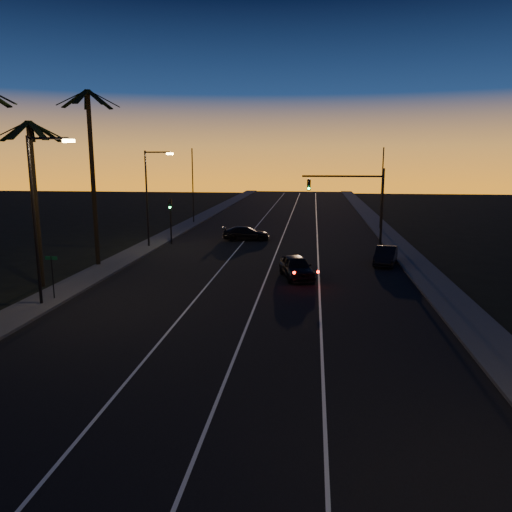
# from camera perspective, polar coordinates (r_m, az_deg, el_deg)

# --- Properties ---
(road) EXTENTS (20.00, 170.00, 0.01)m
(road) POSITION_cam_1_polar(r_m,az_deg,el_deg) (35.55, 0.71, -1.64)
(road) COLOR black
(road) RESTS_ON ground
(sidewalk_left) EXTENTS (2.40, 170.00, 0.16)m
(sidewalk_left) POSITION_cam_1_polar(r_m,az_deg,el_deg) (38.29, -16.21, -1.04)
(sidewalk_left) COLOR #3E3E3B
(sidewalk_left) RESTS_ON ground
(sidewalk_right) EXTENTS (2.40, 170.00, 0.16)m
(sidewalk_right) POSITION_cam_1_polar(r_m,az_deg,el_deg) (36.19, 18.65, -1.89)
(sidewalk_right) COLOR #3E3E3B
(sidewalk_right) RESTS_ON ground
(lane_stripe_left) EXTENTS (0.12, 160.00, 0.01)m
(lane_stripe_left) POSITION_cam_1_polar(r_m,az_deg,el_deg) (35.96, -4.05, -1.50)
(lane_stripe_left) COLOR silver
(lane_stripe_left) RESTS_ON road
(lane_stripe_mid) EXTENTS (0.12, 160.00, 0.01)m
(lane_stripe_mid) POSITION_cam_1_polar(r_m,az_deg,el_deg) (35.50, 1.51, -1.64)
(lane_stripe_mid) COLOR silver
(lane_stripe_mid) RESTS_ON road
(lane_stripe_right) EXTENTS (0.12, 160.00, 0.01)m
(lane_stripe_right) POSITION_cam_1_polar(r_m,az_deg,el_deg) (35.38, 7.17, -1.77)
(lane_stripe_right) COLOR silver
(lane_stripe_right) RESTS_ON road
(palm_mid) EXTENTS (4.25, 4.16, 10.03)m
(palm_mid) POSITION_cam_1_polar(r_m,az_deg,el_deg) (33.06, -24.04, 7.38)
(palm_mid) COLOR black
(palm_mid) RESTS_ON ground
(palm_far) EXTENTS (4.25, 4.16, 12.53)m
(palm_far) POSITION_cam_1_polar(r_m,az_deg,el_deg) (37.89, -18.25, 10.21)
(palm_far) COLOR black
(palm_far) RESTS_ON ground
(streetlight_left_near) EXTENTS (2.55, 0.26, 9.00)m
(streetlight_left_near) POSITION_cam_1_polar(r_m,az_deg,el_deg) (28.42, -23.59, 5.07)
(streetlight_left_near) COLOR black
(streetlight_left_near) RESTS_ON ground
(streetlight_left_far) EXTENTS (2.55, 0.26, 8.50)m
(streetlight_left_far) POSITION_cam_1_polar(r_m,az_deg,el_deg) (44.88, -12.02, 7.32)
(streetlight_left_far) COLOR black
(streetlight_left_far) RESTS_ON ground
(street_sign) EXTENTS (0.70, 0.06, 2.60)m
(street_sign) POSITION_cam_1_polar(r_m,az_deg,el_deg) (29.88, -22.26, -1.71)
(street_sign) COLOR black
(street_sign) RESTS_ON ground
(signal_mast) EXTENTS (7.10, 0.41, 7.00)m
(signal_mast) POSITION_cam_1_polar(r_m,az_deg,el_deg) (44.73, 11.25, 6.98)
(signal_mast) COLOR black
(signal_mast) RESTS_ON ground
(signal_post) EXTENTS (0.28, 0.37, 4.20)m
(signal_post) POSITION_cam_1_polar(r_m,az_deg,el_deg) (46.60, -9.75, 4.86)
(signal_post) COLOR black
(signal_post) RESTS_ON ground
(far_pole_left) EXTENTS (0.14, 0.14, 9.00)m
(far_pole_left) POSITION_cam_1_polar(r_m,az_deg,el_deg) (61.32, -7.23, 7.92)
(far_pole_left) COLOR black
(far_pole_left) RESTS_ON ground
(far_pole_right) EXTENTS (0.14, 0.14, 9.00)m
(far_pole_right) POSITION_cam_1_polar(r_m,az_deg,el_deg) (57.08, 14.18, 7.43)
(far_pole_right) COLOR black
(far_pole_right) RESTS_ON ground
(lead_car) EXTENTS (2.92, 5.18, 1.50)m
(lead_car) POSITION_cam_1_polar(r_m,az_deg,el_deg) (33.21, 4.65, -1.25)
(lead_car) COLOR black
(lead_car) RESTS_ON road
(right_car) EXTENTS (2.34, 4.33, 1.35)m
(right_car) POSITION_cam_1_polar(r_m,az_deg,el_deg) (38.57, 14.60, 0.05)
(right_car) COLOR black
(right_car) RESTS_ON road
(cross_car) EXTENTS (4.82, 2.51, 1.33)m
(cross_car) POSITION_cam_1_polar(r_m,az_deg,el_deg) (48.43, -1.15, 2.61)
(cross_car) COLOR black
(cross_car) RESTS_ON road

